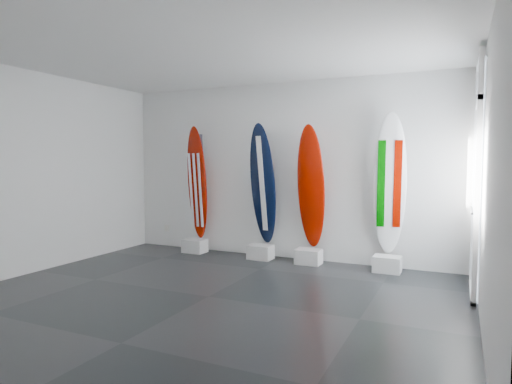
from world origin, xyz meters
The scene contains 16 objects.
floor centered at (0.00, 0.00, 0.00)m, with size 6.00×6.00×0.00m, color black.
ceiling centered at (0.00, 0.00, 3.00)m, with size 6.00×6.00×0.00m, color white.
wall_back centered at (0.00, 2.50, 1.50)m, with size 6.00×6.00×0.00m, color white.
wall_front centered at (0.00, -2.50, 1.50)m, with size 6.00×6.00×0.00m, color white.
wall_left centered at (-3.00, 0.00, 1.50)m, with size 5.00×5.00×0.00m, color white.
wall_right centered at (3.00, 0.00, 1.50)m, with size 5.00×5.00×0.00m, color white.
display_block_usa centered at (-1.61, 2.18, 0.12)m, with size 0.40×0.30×0.24m, color silver.
surfboard_usa centered at (-1.61, 2.28, 1.27)m, with size 0.47×0.08×2.06m, color #910E00.
display_block_navy centered at (-0.29, 2.18, 0.12)m, with size 0.40×0.30×0.24m, color silver.
surfboard_navy centered at (-0.29, 2.28, 1.27)m, with size 0.47×0.08×2.08m, color black.
display_block_swiss centered at (0.57, 2.18, 0.12)m, with size 0.40×0.30×0.24m, color silver.
surfboard_swiss centered at (0.57, 2.28, 1.24)m, with size 0.46×0.08×2.03m, color #910E00.
display_block_italy centered at (1.81, 2.18, 0.12)m, with size 0.40×0.30×0.24m, color silver.
surfboard_italy centered at (1.81, 2.28, 1.31)m, with size 0.49×0.08×2.16m, color white.
wall_outlet centered at (-2.45, 2.48, 0.35)m, with size 0.09×0.02×0.13m, color silver.
glass_door centered at (2.97, 1.55, 1.43)m, with size 0.12×1.16×2.85m, color white, non-canonical shape.
Camera 1 is at (2.79, -4.60, 1.67)m, focal length 31.10 mm.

